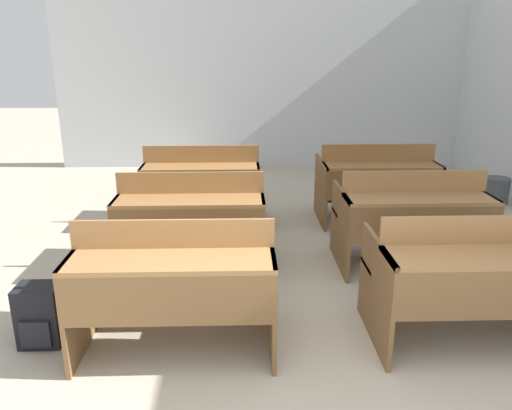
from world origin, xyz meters
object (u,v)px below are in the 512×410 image
Objects in this scene: bench_third_right at (376,181)px; bench_front_left at (175,281)px; bench_front_right at (472,276)px; bench_second_right at (411,216)px; bench_second_left at (192,218)px; wastepaper_bin at (496,190)px; schoolbag at (40,316)px; bench_third_left at (202,183)px.

bench_front_left is at bearing -128.21° from bench_third_right.
bench_second_right is (-0.00, 1.18, 0.00)m from bench_front_right.
bench_front_right is 2.22m from bench_second_left.
bench_second_right is at bearing -132.70° from wastepaper_bin.
schoolbag is at bearing -139.81° from bench_third_right.
bench_third_left is (-0.01, 2.37, 0.00)m from bench_front_left.
wastepaper_bin is (1.70, 3.02, -0.30)m from bench_front_right.
bench_second_left is 1.18m from bench_third_left.
wastepaper_bin is at bearing 60.59° from bench_front_right.
bench_front_right and bench_second_left have the same top height.
bench_third_right is at bearing 89.68° from bench_front_right.
bench_second_left is at bearing 90.44° from bench_front_left.
bench_front_left is 1.00× the size of bench_second_right.
bench_third_right reaches higher than schoolbag.
bench_second_left is 1.46m from schoolbag.
bench_third_right is 3.86× the size of wastepaper_bin.
schoolbag is at bearing -110.64° from bench_third_left.
bench_front_left is 3.04m from bench_third_right.
bench_second_left and bench_second_right have the same top height.
bench_third_left is 1.00× the size of bench_third_right.
bench_front_left is 1.00× the size of bench_third_right.
schoolbag is (-2.75, 0.05, -0.26)m from bench_front_right.
schoolbag is (-0.87, -1.14, -0.26)m from bench_second_left.
wastepaper_bin is at bearing 27.18° from bench_second_left.
bench_second_left is 4.04m from wastepaper_bin.
schoolbag is at bearing 179.05° from bench_front_right.
bench_front_right reaches higher than schoolbag.
bench_second_right reaches higher than schoolbag.
bench_second_left reaches higher than wastepaper_bin.
bench_front_right and bench_second_right have the same top height.
bench_third_right is at bearing 51.79° from bench_front_left.
wastepaper_bin is at bearing 33.76° from schoolbag.
bench_third_right reaches higher than wastepaper_bin.
bench_front_right is 2.38m from bench_third_right.
bench_second_left is 3.86× the size of wastepaper_bin.
bench_front_left is at bearing -179.66° from bench_front_right.
bench_third_left is at bearing 90.20° from bench_front_left.
bench_third_left is at bearing -179.47° from bench_third_right.
bench_second_left is at bearing 52.56° from schoolbag.
bench_front_left and bench_third_right have the same top height.
bench_front_left is 2.21m from bench_second_right.
bench_second_right is 2.98m from schoolbag.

